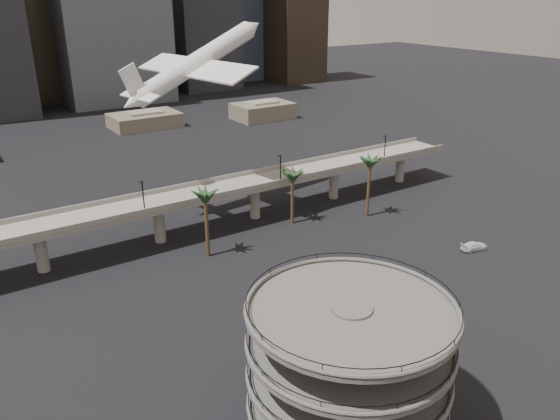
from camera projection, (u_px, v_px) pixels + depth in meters
ground at (401, 370)px, 71.78m from camera, size 700.00×700.00×0.00m
parking_ramp at (349, 359)px, 58.32m from camera, size 22.20×22.20×17.35m
overpass at (209, 196)px, 111.42m from camera, size 130.00×9.30×14.70m
palm_trees at (294, 178)px, 109.13m from camera, size 42.40×10.40×14.00m
low_buildings at (110, 129)px, 183.94m from camera, size 135.00×27.50×6.80m
airborne_jet at (196, 63)px, 113.94m from camera, size 37.02×33.99×17.76m
car_a at (296, 307)px, 84.67m from camera, size 4.99×2.74×1.61m
car_b at (342, 276)px, 93.79m from camera, size 5.06×2.10×1.63m
car_c at (474, 246)px, 104.68m from camera, size 5.80×3.26×1.59m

